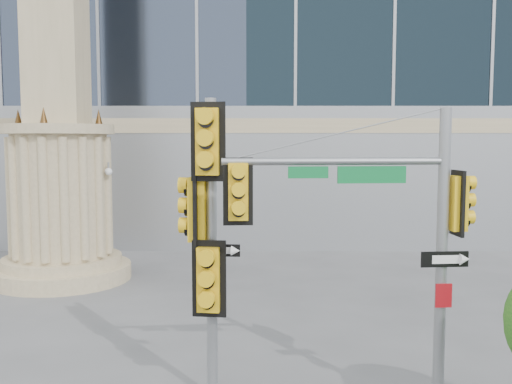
{
  "coord_description": "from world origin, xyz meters",
  "views": [
    {
      "loc": [
        0.32,
        -9.53,
        4.58
      ],
      "look_at": [
        0.36,
        2.0,
        3.54
      ],
      "focal_mm": 40.0,
      "sensor_mm": 36.0,
      "label": 1
    }
  ],
  "objects": [
    {
      "name": "monument",
      "position": [
        -6.0,
        9.0,
        5.52
      ],
      "size": [
        4.4,
        4.4,
        16.6
      ],
      "color": "tan",
      "rests_on": "ground"
    },
    {
      "name": "main_signal_pole",
      "position": [
        2.46,
        -0.47,
        3.17
      ],
      "size": [
        3.97,
        0.65,
        5.11
      ],
      "rotation": [
        0.0,
        0.0,
        0.08
      ],
      "color": "slate",
      "rests_on": "ground"
    },
    {
      "name": "secondary_signal_pole",
      "position": [
        -0.49,
        0.17,
        3.12
      ],
      "size": [
        0.92,
        0.75,
        5.31
      ],
      "rotation": [
        0.0,
        0.0,
        -0.12
      ],
      "color": "slate",
      "rests_on": "ground"
    }
  ]
}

